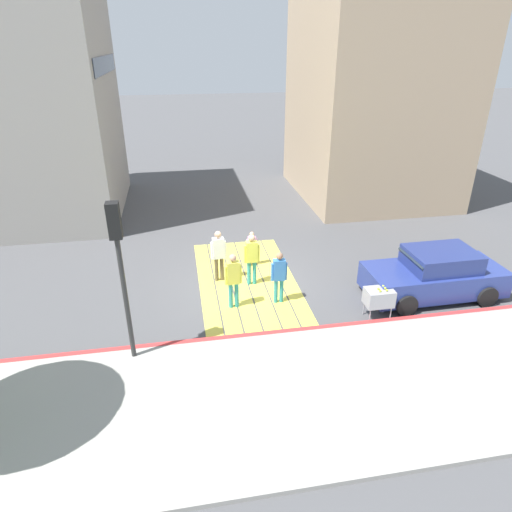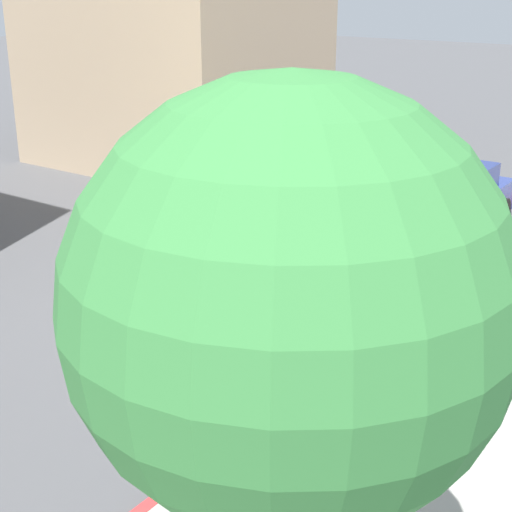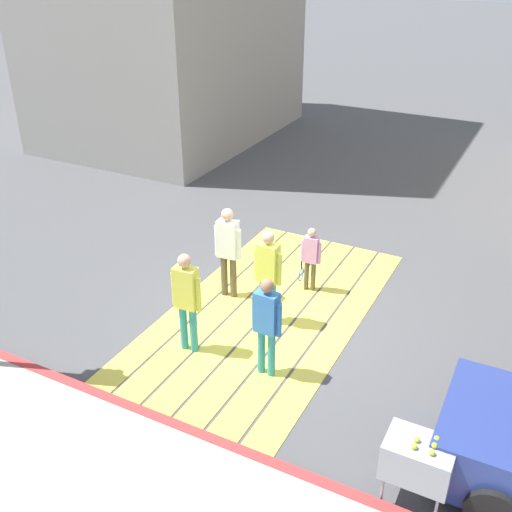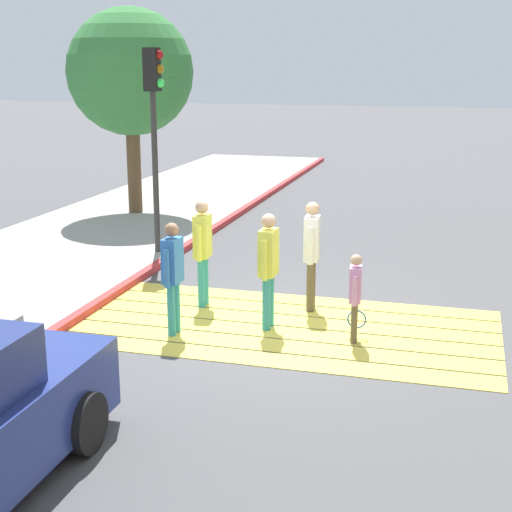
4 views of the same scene
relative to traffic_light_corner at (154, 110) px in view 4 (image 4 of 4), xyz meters
The scene contains 10 objects.
ground_plane 5.86m from the traffic_light_corner, 44.39° to the right, with size 120.00×120.00×0.00m, color #4C4C4F.
crosswalk_stripes 5.85m from the traffic_light_corner, 44.39° to the right, with size 6.40×3.25×0.01m.
curb_painted 4.61m from the traffic_light_corner, 84.64° to the right, with size 0.16×40.00×0.13m, color #BC3333.
traffic_light_corner is the anchor object (origin of this frame).
street_tree 4.39m from the traffic_light_corner, 119.63° to the left, with size 3.20×3.20×5.32m.
pedestrian_adult_lead 4.99m from the traffic_light_corner, 34.50° to the right, with size 0.27×0.52×1.81m.
pedestrian_adult_trailing 5.31m from the traffic_light_corner, 47.58° to the right, with size 0.24×0.52×1.79m.
pedestrian_adult_side 5.14m from the traffic_light_corner, 64.53° to the right, with size 0.23×0.50×1.71m.
pedestrian_teen_behind 4.01m from the traffic_light_corner, 55.00° to the right, with size 0.25×0.52×1.79m.
pedestrian_child_with_racket 6.48m from the traffic_light_corner, 39.56° to the right, with size 0.28×0.41×1.32m.
Camera 4 is at (2.52, -10.77, 3.98)m, focal length 53.23 mm.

